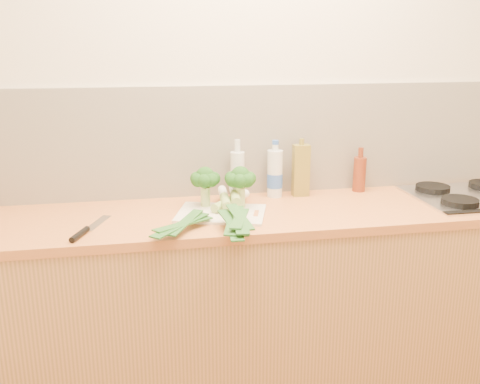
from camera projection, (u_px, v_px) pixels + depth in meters
name	position (u px, v px, depth m)	size (l,w,h in m)	color
room_shell	(259.00, 140.00, 2.65)	(3.50, 3.50, 3.50)	beige
counter	(270.00, 298.00, 2.57)	(3.20, 0.62, 0.90)	tan
gas_hob	(474.00, 195.00, 2.62)	(0.58, 0.50, 0.04)	silver
chopping_board	(221.00, 213.00, 2.37)	(0.38, 0.28, 0.01)	white
broccoli_left	(205.00, 179.00, 2.43)	(0.14, 0.14, 0.18)	#AAC572
broccoli_right	(240.00, 179.00, 2.41)	(0.14, 0.14, 0.19)	#AAC572
leek_front	(216.00, 208.00, 2.35)	(0.49, 0.56, 0.04)	white
leek_mid	(227.00, 206.00, 2.32)	(0.12, 0.71, 0.04)	white
leek_back	(237.00, 203.00, 2.30)	(0.14, 0.65, 0.04)	white
chefs_knife	(84.00, 231.00, 2.14)	(0.15, 0.33, 0.02)	silver
oil_tin	(301.00, 170.00, 2.63)	(0.08, 0.05, 0.29)	olive
glass_bottle	(237.00, 174.00, 2.60)	(0.07, 0.07, 0.29)	silver
amber_bottle	(360.00, 173.00, 2.73)	(0.06, 0.06, 0.23)	maroon
water_bottle	(275.00, 175.00, 2.63)	(0.08, 0.08, 0.26)	silver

